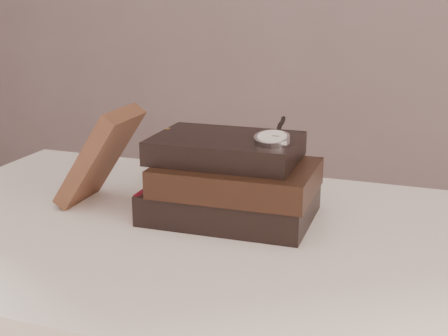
% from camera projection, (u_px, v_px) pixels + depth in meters
% --- Properties ---
extents(table, '(1.00, 0.60, 0.75)m').
position_uv_depth(table, '(217.00, 289.00, 0.90)').
color(table, white).
rests_on(table, ground).
extents(book_stack, '(0.25, 0.17, 0.12)m').
position_uv_depth(book_stack, '(231.00, 181.00, 0.91)').
color(book_stack, black).
rests_on(book_stack, table).
extents(journal, '(0.12, 0.11, 0.15)m').
position_uv_depth(journal, '(100.00, 156.00, 0.96)').
color(journal, '#432619').
rests_on(journal, table).
extents(pocket_watch, '(0.05, 0.15, 0.02)m').
position_uv_depth(pocket_watch, '(273.00, 138.00, 0.86)').
color(pocket_watch, silver).
rests_on(pocket_watch, book_stack).
extents(eyeglasses, '(0.10, 0.12, 0.05)m').
position_uv_depth(eyeglasses, '(196.00, 154.00, 1.01)').
color(eyeglasses, silver).
rests_on(eyeglasses, book_stack).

